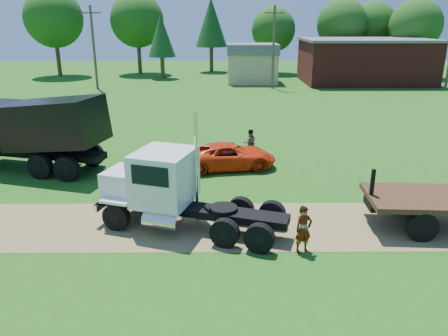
{
  "coord_description": "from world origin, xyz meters",
  "views": [
    {
      "loc": [
        0.1,
        -15.31,
        7.61
      ],
      "look_at": [
        0.24,
        2.2,
        1.6
      ],
      "focal_mm": 35.0,
      "sensor_mm": 36.0,
      "label": 1
    }
  ],
  "objects_px": {
    "white_semi_tractor": "(167,189)",
    "spectator_a": "(303,230)",
    "black_dump_truck": "(27,129)",
    "orange_pickup": "(230,156)"
  },
  "relations": [
    {
      "from": "white_semi_tractor",
      "to": "spectator_a",
      "type": "bearing_deg",
      "value": -5.5
    },
    {
      "from": "white_semi_tractor",
      "to": "black_dump_truck",
      "type": "bearing_deg",
      "value": 158.11
    },
    {
      "from": "black_dump_truck",
      "to": "orange_pickup",
      "type": "bearing_deg",
      "value": 14.52
    },
    {
      "from": "white_semi_tractor",
      "to": "orange_pickup",
      "type": "distance_m",
      "value": 7.25
    },
    {
      "from": "orange_pickup",
      "to": "spectator_a",
      "type": "height_order",
      "value": "spectator_a"
    },
    {
      "from": "white_semi_tractor",
      "to": "black_dump_truck",
      "type": "distance_m",
      "value": 10.52
    },
    {
      "from": "white_semi_tractor",
      "to": "black_dump_truck",
      "type": "relative_size",
      "value": 0.79
    },
    {
      "from": "black_dump_truck",
      "to": "spectator_a",
      "type": "bearing_deg",
      "value": -20.05
    },
    {
      "from": "orange_pickup",
      "to": "spectator_a",
      "type": "distance_m",
      "value": 9.19
    },
    {
      "from": "white_semi_tractor",
      "to": "black_dump_truck",
      "type": "xyz_separation_m",
      "value": [
        -8.02,
        6.77,
        0.69
      ]
    }
  ]
}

